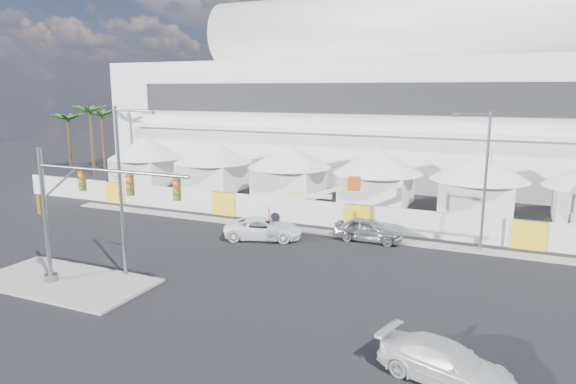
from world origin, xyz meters
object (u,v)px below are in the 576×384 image
at_px(traffic_mast, 73,212).
at_px(streetlight_curb, 483,172).
at_px(sedan_silver, 369,230).
at_px(pickup_curb, 263,229).
at_px(pickup_near, 446,363).
at_px(streetlight_median, 123,181).
at_px(boom_lift, 301,208).

xyz_separation_m(traffic_mast, streetlight_curb, (19.43, 15.84, 1.10)).
distance_m(traffic_mast, streetlight_curb, 25.09).
bearing_deg(sedan_silver, pickup_curb, 110.26).
bearing_deg(pickup_near, streetlight_median, 93.91).
bearing_deg(boom_lift, streetlight_median, -113.42).
bearing_deg(streetlight_curb, streetlight_median, -143.74).
relative_size(streetlight_curb, boom_lift, 1.22).
xyz_separation_m(sedan_silver, pickup_curb, (-7.13, -2.62, -0.06)).
xyz_separation_m(sedan_silver, streetlight_curb, (7.34, 0.57, 4.59)).
bearing_deg(traffic_mast, boom_lift, 74.12).
xyz_separation_m(sedan_silver, streetlight_median, (-10.79, -12.73, 4.88)).
bearing_deg(streetlight_median, pickup_near, -11.82).
bearing_deg(traffic_mast, pickup_near, -3.71).
height_order(pickup_curb, pickup_near, pickup_curb).
bearing_deg(sedan_silver, pickup_near, -155.81).
height_order(streetlight_median, boom_lift, streetlight_median).
bearing_deg(pickup_near, sedan_silver, 39.84).
height_order(pickup_near, traffic_mast, traffic_mast).
xyz_separation_m(streetlight_curb, boom_lift, (-14.07, 3.00, -4.40)).
bearing_deg(streetlight_curb, sedan_silver, -175.60).
distance_m(pickup_near, traffic_mast, 19.86).
distance_m(pickup_near, boom_lift, 24.58).
relative_size(pickup_curb, pickup_near, 1.09).
relative_size(streetlight_median, boom_lift, 1.27).
bearing_deg(streetlight_curb, traffic_mast, -140.81).
bearing_deg(streetlight_median, traffic_mast, -117.07).
height_order(sedan_silver, traffic_mast, traffic_mast).
relative_size(pickup_near, boom_lift, 0.67).
height_order(pickup_near, streetlight_median, streetlight_median).
distance_m(sedan_silver, streetlight_curb, 8.67).
bearing_deg(streetlight_curb, pickup_near, -89.77).
bearing_deg(pickup_near, pickup_curb, 61.96).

